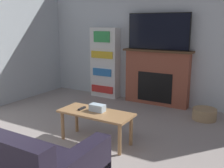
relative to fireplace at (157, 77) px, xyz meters
The scene contains 8 objects.
wall_back 0.81m from the fireplace, 147.33° to the left, with size 5.99×0.06×2.70m.
fireplace is the anchor object (origin of this frame).
tv 0.94m from the fireplace, 90.00° to the right, with size 1.28×0.03×0.73m.
coffee_table 2.18m from the fireplace, 92.13° to the right, with size 1.07×0.45×0.46m.
tissue_box 2.14m from the fireplace, 92.13° to the right, with size 0.22×0.12×0.10m.
remote_control 2.20m from the fireplace, 98.43° to the right, with size 0.04×0.15×0.02m.
bookshelf 1.27m from the fireplace, behind, with size 0.66×0.29×1.58m.
storage_basket 1.27m from the fireplace, 22.33° to the right, with size 0.41×0.41×0.20m.
Camera 1 is at (2.10, -0.71, 1.67)m, focal length 42.00 mm.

